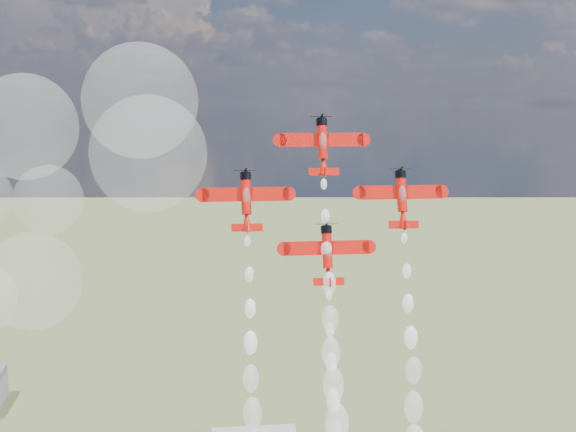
% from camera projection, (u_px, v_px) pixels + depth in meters
% --- Properties ---
extents(plane_lead, '(13.87, 5.66, 9.65)m').
position_uv_depth(plane_lead, '(323.00, 145.00, 130.60)').
color(plane_lead, red).
rests_on(plane_lead, ground).
extents(plane_left, '(13.87, 5.66, 9.65)m').
position_uv_depth(plane_left, '(246.00, 200.00, 127.63)').
color(plane_left, red).
rests_on(plane_left, ground).
extents(plane_right, '(13.87, 5.66, 9.65)m').
position_uv_depth(plane_right, '(402.00, 197.00, 130.77)').
color(plane_right, red).
rests_on(plane_right, ground).
extents(plane_slot, '(13.87, 5.66, 9.65)m').
position_uv_depth(plane_slot, '(327.00, 253.00, 127.81)').
color(plane_slot, red).
rests_on(plane_slot, ground).
extents(drifted_smoke_cloud, '(70.50, 40.51, 56.29)m').
position_uv_depth(drifted_smoke_cloud, '(13.00, 194.00, 146.36)').
color(drifted_smoke_cloud, white).
rests_on(drifted_smoke_cloud, ground).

